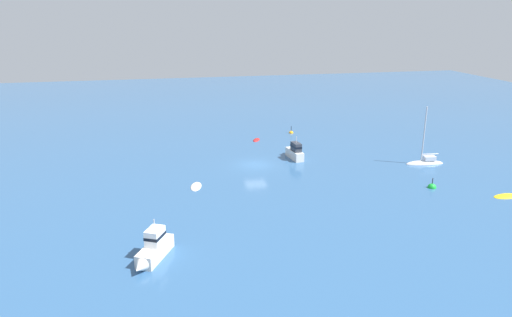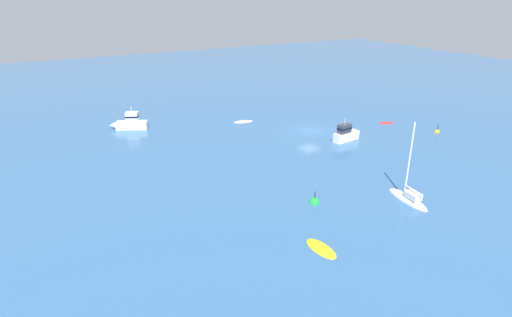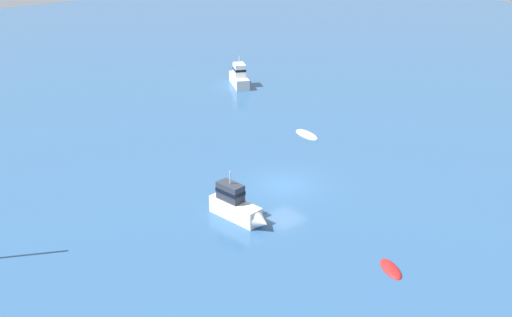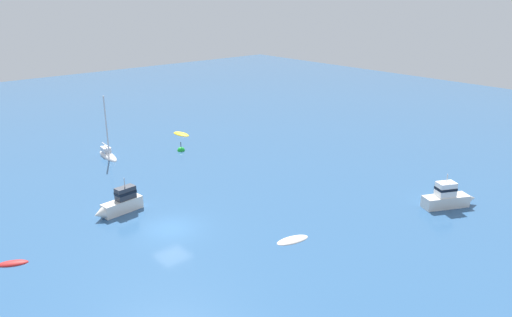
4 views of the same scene
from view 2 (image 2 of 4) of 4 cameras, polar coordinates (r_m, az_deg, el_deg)
The scene contains 9 objects.
ground_plane at distance 55.71m, azimuth 7.39°, elevation 3.79°, with size 160.00×160.00×0.00m, color #2D5684.
ketch at distance 39.48m, azimuth 19.95°, elevation -5.11°, with size 4.75×1.64×7.52m.
motor_cruiser at distance 52.58m, azimuth 12.31°, elevation 3.29°, with size 1.55×4.45×2.97m.
tender at distance 58.97m, azimuth -1.74°, elevation 5.00°, with size 1.63×2.89×0.32m.
motor_cruiser_1 at distance 58.12m, azimuth -16.77°, elevation 4.67°, with size 3.28×4.99×3.06m.
dinghy at distance 31.18m, azimuth 8.83°, elevation -12.03°, with size 3.00×1.43×0.39m.
tender_1 at distance 61.04m, azimuth 17.28°, elevation 4.60°, with size 1.67×2.21×0.40m.
channel_buoy at distance 59.49m, azimuth 23.36°, elevation 3.32°, with size 0.68×0.68×1.42m.
mooring_buoy at distance 37.21m, azimuth 7.96°, elevation -5.92°, with size 0.90×0.90×1.51m.
Camera 2 is at (42.29, -31.82, 17.39)m, focal length 29.44 mm.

